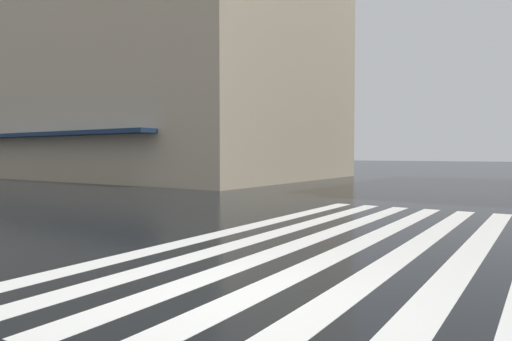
# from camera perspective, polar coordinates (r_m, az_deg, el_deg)

# --- Properties ---
(ground_plane) EXTENTS (220.00, 220.00, 0.00)m
(ground_plane) POSITION_cam_1_polar(r_m,az_deg,el_deg) (6.25, -3.65, -14.59)
(ground_plane) COLOR black
(zebra_crossing) EXTENTS (13.00, 6.50, 0.01)m
(zebra_crossing) POSITION_cam_1_polar(r_m,az_deg,el_deg) (9.53, 13.06, -8.78)
(zebra_crossing) COLOR silver
(zebra_crossing) RESTS_ON ground_plane
(haussmann_block_mid) EXTENTS (18.86, 27.28, 21.19)m
(haussmann_block_mid) POSITION_cam_1_polar(r_m,az_deg,el_deg) (38.50, -12.99, 14.95)
(haussmann_block_mid) COLOR tan
(haussmann_block_mid) RESTS_ON ground_plane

